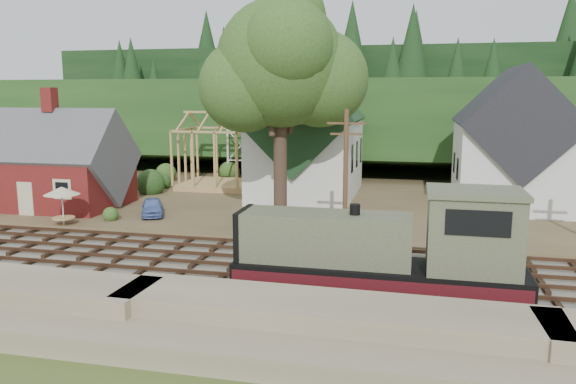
# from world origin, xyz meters

# --- Properties ---
(ground) EXTENTS (140.00, 140.00, 0.00)m
(ground) POSITION_xyz_m (0.00, 0.00, 0.00)
(ground) COLOR #384C1E
(ground) RESTS_ON ground
(embankment) EXTENTS (64.00, 5.00, 1.60)m
(embankment) POSITION_xyz_m (0.00, -8.50, 0.00)
(embankment) COLOR #7F7259
(embankment) RESTS_ON ground
(railroad_bed) EXTENTS (64.00, 11.00, 0.16)m
(railroad_bed) POSITION_xyz_m (0.00, 0.00, 0.08)
(railroad_bed) COLOR #726B5B
(railroad_bed) RESTS_ON ground
(village_flat) EXTENTS (64.00, 26.00, 0.30)m
(village_flat) POSITION_xyz_m (0.00, 18.00, 0.15)
(village_flat) COLOR brown
(village_flat) RESTS_ON ground
(hillside) EXTENTS (70.00, 28.96, 12.74)m
(hillside) POSITION_xyz_m (0.00, 42.00, 0.00)
(hillside) COLOR #1E3F19
(hillside) RESTS_ON ground
(ridge) EXTENTS (80.00, 20.00, 12.00)m
(ridge) POSITION_xyz_m (0.00, 58.00, 0.00)
(ridge) COLOR black
(ridge) RESTS_ON ground
(depot) EXTENTS (10.80, 7.41, 9.00)m
(depot) POSITION_xyz_m (-16.00, 11.00, 3.21)
(depot) COLOR #5D1515
(depot) RESTS_ON village_flat
(church) EXTENTS (8.40, 15.17, 13.00)m
(church) POSITION_xyz_m (2.00, 19.68, 5.18)
(church) COLOR silver
(church) RESTS_ON village_flat
(farmhouse) EXTENTS (8.40, 10.80, 10.60)m
(farmhouse) POSITION_xyz_m (18.00, 19.00, 4.87)
(farmhouse) COLOR silver
(farmhouse) RESTS_ON village_flat
(timber_frame) EXTENTS (8.20, 6.20, 6.99)m
(timber_frame) POSITION_xyz_m (-6.00, 22.00, 3.27)
(timber_frame) COLOR tan
(timber_frame) RESTS_ON village_flat
(lattice_tower) EXTENTS (3.20, 3.20, 12.12)m
(lattice_tower) POSITION_xyz_m (-6.00, 28.00, 10.03)
(lattice_tower) COLOR silver
(lattice_tower) RESTS_ON village_flat
(big_tree) EXTENTS (10.90, 8.40, 14.70)m
(big_tree) POSITION_xyz_m (2.17, 10.08, 10.22)
(big_tree) COLOR #38281E
(big_tree) RESTS_ON village_flat
(telegraph_pole_near) EXTENTS (2.20, 0.28, 8.00)m
(telegraph_pole_near) POSITION_xyz_m (7.00, 5.20, 4.25)
(telegraph_pole_near) COLOR #4C331E
(telegraph_pole_near) RESTS_ON ground
(locomotive) EXTENTS (12.16, 3.04, 4.86)m
(locomotive) POSITION_xyz_m (9.91, -3.00, 2.15)
(locomotive) COLOR black
(locomotive) RESTS_ON railroad_bed
(car_blue) EXTENTS (2.89, 3.92, 1.24)m
(car_blue) POSITION_xyz_m (-7.24, 9.45, 0.92)
(car_blue) COLOR #5C7AC6
(car_blue) RESTS_ON village_flat
(patio_set) EXTENTS (2.28, 2.28, 2.54)m
(patio_set) POSITION_xyz_m (-11.66, 5.50, 2.46)
(patio_set) COLOR silver
(patio_set) RESTS_ON village_flat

